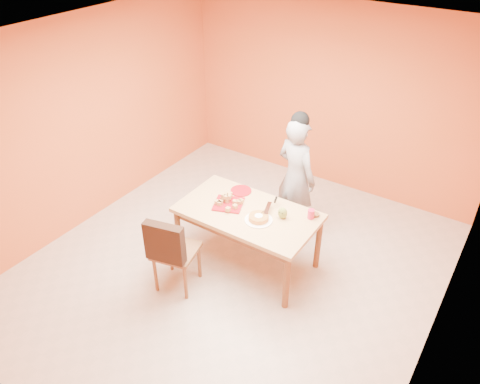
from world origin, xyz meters
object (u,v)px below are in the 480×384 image
Objects in this scene: red_dinner_plate at (241,191)px; sponge_cake at (259,218)px; magenta_glass at (311,214)px; person at (296,177)px; dining_chair at (175,250)px; dining_table at (248,218)px; pastry_platter at (228,204)px; checker_tin at (315,215)px; egg_ornament at (283,213)px.

sponge_cake reaches higher than red_dinner_plate.
person is at bearing 129.66° from magenta_glass.
red_dinner_plate is at bearing 67.80° from dining_chair.
red_dinner_plate is 2.32× the size of magenta_glass.
dining_chair reaches higher than dining_table.
dining_chair is at bearing -136.85° from magenta_glass.
person is 0.74m from red_dinner_plate.
person is at bearing 56.58° from dining_chair.
checker_tin is (0.94, 0.36, 0.00)m from pastry_platter.
magenta_glass is (0.66, 0.28, 0.15)m from dining_table.
sponge_cake is 2.02× the size of magenta_glass.
egg_ornament is at bearing 123.48° from person.
red_dinner_plate is 0.96m from magenta_glass.
red_dinner_plate is 0.98m from checker_tin.
red_dinner_plate reaches higher than dining_table.
person is 1.00m from pastry_platter.
person is 7.24× the size of sponge_cake.
red_dinner_plate is (-0.04, 0.32, -0.00)m from pastry_platter.
dining_chair is 10.53× the size of checker_tin.
pastry_platter is at bearing 171.35° from sponge_cake.
egg_ornament reaches higher than red_dinner_plate.
dining_table is at bearing -157.05° from magenta_glass.
person reaches higher than magenta_glass.
sponge_cake reaches higher than checker_tin.
pastry_platter is 1.27× the size of red_dinner_plate.
pastry_platter is 2.36× the size of egg_ornament.
magenta_glass is (0.95, -0.03, 0.05)m from red_dinner_plate.
person is 0.77m from checker_tin.
person reaches higher than red_dinner_plate.
dining_chair is 0.62× the size of person.
red_dinner_plate is at bearing 96.33° from pastry_platter.
pastry_platter is at bearing -162.48° from magenta_glass.
dining_table is 1.60× the size of dining_chair.
dining_chair is 3.07× the size of pastry_platter.
person reaches higher than checker_tin.
egg_ornament reaches higher than sponge_cake.
pastry_platter is at bearing 61.66° from dining_chair.
dining_chair is 1.26m from egg_ornament.
dining_table is 0.77m from checker_tin.
magenta_glass is at bearing 37.70° from sponge_cake.
sponge_cake is at bearing 33.06° from dining_chair.
person is at bearing 90.28° from egg_ornament.
dining_chair is 9.05× the size of magenta_glass.
dining_chair reaches higher than pastry_platter.
magenta_glass is 1.16× the size of checker_tin.
pastry_platter is at bearing 173.05° from egg_ornament.
person is at bearing 80.86° from dining_table.
pastry_platter is (-0.26, -0.01, 0.10)m from dining_table.
egg_ornament is at bearing 14.99° from dining_table.
sponge_cake is 2.35× the size of checker_tin.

